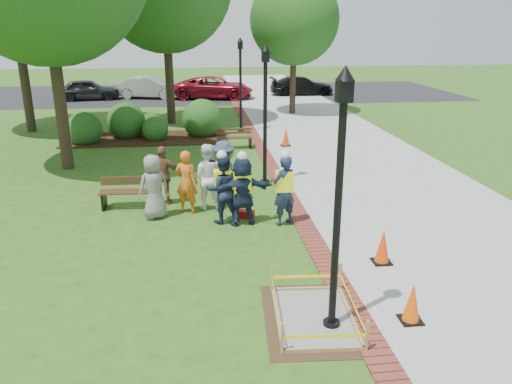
{
  "coord_description": "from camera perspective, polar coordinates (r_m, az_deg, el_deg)",
  "views": [
    {
      "loc": [
        -0.88,
        -9.97,
        4.8
      ],
      "look_at": [
        0.5,
        1.2,
        1.0
      ],
      "focal_mm": 35.0,
      "sensor_mm": 36.0,
      "label": 1
    }
  ],
  "objects": [
    {
      "name": "ground",
      "position": [
        11.1,
        -1.81,
        -6.97
      ],
      "size": [
        100.0,
        100.0,
        0.0
      ],
      "primitive_type": "plane",
      "color": "#285116",
      "rests_on": "ground"
    },
    {
      "name": "sidewalk",
      "position": [
        21.37,
        9.16,
        5.45
      ],
      "size": [
        6.0,
        60.0,
        0.02
      ],
      "primitive_type": "cube",
      "color": "#9E9E99",
      "rests_on": "ground"
    },
    {
      "name": "brick_edging",
      "position": [
        20.71,
        0.45,
        5.29
      ],
      "size": [
        0.5,
        60.0,
        0.03
      ],
      "primitive_type": "cube",
      "color": "maroon",
      "rests_on": "ground"
    },
    {
      "name": "mulch_bed",
      "position": [
        22.59,
        -12.34,
        6.0
      ],
      "size": [
        7.0,
        3.0,
        0.05
      ],
      "primitive_type": "cube",
      "color": "#381E0F",
      "rests_on": "ground"
    },
    {
      "name": "parking_lot",
      "position": [
        37.29,
        -5.75,
        11.17
      ],
      "size": [
        36.0,
        12.0,
        0.01
      ],
      "primitive_type": "cube",
      "color": "black",
      "rests_on": "ground"
    },
    {
      "name": "wet_concrete_pad",
      "position": [
        8.77,
        6.69,
        -12.87
      ],
      "size": [
        1.86,
        2.41,
        0.55
      ],
      "color": "#47331E",
      "rests_on": "ground"
    },
    {
      "name": "bench_near",
      "position": [
        14.09,
        -14.33,
        -0.73
      ],
      "size": [
        1.56,
        0.57,
        0.83
      ],
      "color": "#4E321A",
      "rests_on": "ground"
    },
    {
      "name": "bench_far",
      "position": [
        20.33,
        -2.46,
        5.7
      ],
      "size": [
        1.47,
        0.56,
        0.79
      ],
      "color": "#56371D",
      "rests_on": "ground"
    },
    {
      "name": "cone_front",
      "position": [
        8.96,
        17.41,
        -12.07
      ],
      "size": [
        0.37,
        0.37,
        0.73
      ],
      "color": "black",
      "rests_on": "ground"
    },
    {
      "name": "cone_back",
      "position": [
        10.82,
        14.28,
        -6.16
      ],
      "size": [
        0.39,
        0.39,
        0.76
      ],
      "color": "black",
      "rests_on": "ground"
    },
    {
      "name": "cone_far",
      "position": [
        20.68,
        3.42,
        6.26
      ],
      "size": [
        0.39,
        0.39,
        0.78
      ],
      "color": "black",
      "rests_on": "ground"
    },
    {
      "name": "toolbox",
      "position": [
        13.01,
        -1.08,
        -2.54
      ],
      "size": [
        0.44,
        0.34,
        0.2
      ],
      "primitive_type": "cube",
      "rotation": [
        0.0,
        0.0,
        -0.35
      ],
      "color": "#A6110C",
      "rests_on": "ground"
    },
    {
      "name": "lamp_near",
      "position": [
        7.65,
        9.48,
        0.74
      ],
      "size": [
        0.28,
        0.28,
        4.26
      ],
      "color": "black",
      "rests_on": "ground"
    },
    {
      "name": "lamp_mid",
      "position": [
        15.3,
        1.06,
        9.93
      ],
      "size": [
        0.28,
        0.28,
        4.26
      ],
      "color": "black",
      "rests_on": "ground"
    },
    {
      "name": "lamp_far",
      "position": [
        23.19,
        -1.78,
        12.9
      ],
      "size": [
        0.28,
        0.28,
        4.26
      ],
      "color": "black",
      "rests_on": "ground"
    },
    {
      "name": "tree_right",
      "position": [
        28.28,
        4.4,
        19.02
      ],
      "size": [
        4.8,
        4.8,
        7.42
      ],
      "color": "#3D2D1E",
      "rests_on": "ground"
    },
    {
      "name": "shrub_a",
      "position": [
        22.35,
        -18.87,
        5.24
      ],
      "size": [
        1.47,
        1.47,
        1.47
      ],
      "primitive_type": "sphere",
      "color": "#144718",
      "rests_on": "ground"
    },
    {
      "name": "shrub_b",
      "position": [
        23.12,
        -14.47,
        6.07
      ],
      "size": [
        1.68,
        1.68,
        1.68
      ],
      "primitive_type": "sphere",
      "color": "#144718",
      "rests_on": "ground"
    },
    {
      "name": "shrub_c",
      "position": [
        22.25,
        -11.35,
        5.82
      ],
      "size": [
        1.11,
        1.11,
        1.11
      ],
      "primitive_type": "sphere",
      "color": "#144718",
      "rests_on": "ground"
    },
    {
      "name": "shrub_d",
      "position": [
        22.87,
        -6.12,
        6.43
      ],
      "size": [
        1.78,
        1.78,
        1.78
      ],
      "primitive_type": "sphere",
      "color": "#144718",
      "rests_on": "ground"
    },
    {
      "name": "shrub_e",
      "position": [
        23.94,
        -11.78,
        6.69
      ],
      "size": [
        1.0,
        1.0,
        1.0
      ],
      "primitive_type": "sphere",
      "color": "#144718",
      "rests_on": "ground"
    },
    {
      "name": "casual_person_a",
      "position": [
        13.03,
        -11.62,
        0.57
      ],
      "size": [
        0.64,
        0.56,
        1.69
      ],
      "color": "gray",
      "rests_on": "ground"
    },
    {
      "name": "casual_person_b",
      "position": [
        13.27,
        -7.94,
        1.14
      ],
      "size": [
        0.64,
        0.53,
        1.7
      ],
      "color": "orange",
      "rests_on": "ground"
    },
    {
      "name": "casual_person_c",
      "position": [
        13.47,
        -5.63,
        1.73
      ],
      "size": [
        0.63,
        0.46,
        1.8
      ],
      "color": "white",
      "rests_on": "ground"
    },
    {
      "name": "casual_person_d",
      "position": [
        14.02,
        -10.53,
        1.85
      ],
      "size": [
        0.58,
        0.43,
        1.65
      ],
      "color": "brown",
      "rests_on": "ground"
    },
    {
      "name": "casual_person_e",
      "position": [
        13.93,
        -3.71,
        2.28
      ],
      "size": [
        0.64,
        0.49,
        1.77
      ],
      "color": "#313F57",
      "rests_on": "ground"
    },
    {
      "name": "hivis_worker_a",
      "position": [
        12.33,
        -1.56,
        0.38
      ],
      "size": [
        0.59,
        0.42,
        1.89
      ],
      "color": "#1B2646",
      "rests_on": "ground"
    },
    {
      "name": "hivis_worker_b",
      "position": [
        12.33,
        3.23,
        0.44
      ],
      "size": [
        0.67,
        0.59,
        1.92
      ],
      "color": "#181D3F",
      "rests_on": "ground"
    },
    {
      "name": "hivis_worker_c",
      "position": [
        12.48,
        -3.86,
        0.56
      ],
      "size": [
        0.59,
        0.41,
        1.88
      ],
      "color": "#1C2B4A",
      "rests_on": "ground"
    },
    {
      "name": "parked_car_a",
      "position": [
        35.54,
        -18.56,
        9.94
      ],
      "size": [
        2.55,
        4.8,
        1.5
      ],
      "primitive_type": "imported",
      "rotation": [
        0.0,
        0.0,
        1.7
      ],
      "color": "#252427",
      "rests_on": "ground"
    },
    {
      "name": "parked_car_b",
      "position": [
        35.22,
        -12.03,
        10.41
      ],
      "size": [
        3.2,
        5.19,
        1.58
      ],
      "primitive_type": "imported",
      "rotation": [
        0.0,
        0.0,
        1.33
      ],
      "color": "#A8A8AD",
      "rests_on": "ground"
    },
    {
      "name": "parked_car_c",
      "position": [
        34.52,
        -4.83,
        10.59
      ],
      "size": [
        2.97,
        5.19,
        1.6
      ],
      "primitive_type": "imported",
      "rotation": [
        0.0,
        0.0,
        1.39
      ],
      "color": "maroon",
      "rests_on": "ground"
    },
    {
      "name": "parked_car_d",
      "position": [
        36.4,
        5.21,
        10.99
      ],
      "size": [
        1.88,
        4.33,
        1.41
      ],
      "primitive_type": "imported",
      "rotation": [
        0.0,
        0.0,
        1.57
      ],
      "color": "black",
      "rests_on": "ground"
    }
  ]
}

